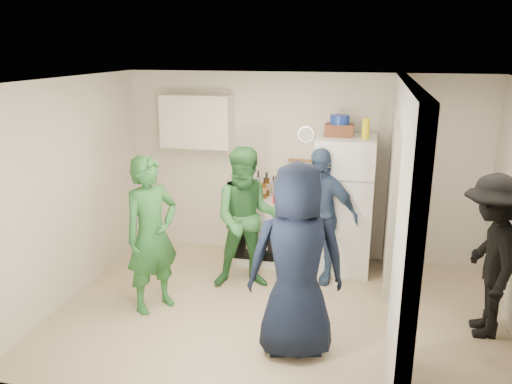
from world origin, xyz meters
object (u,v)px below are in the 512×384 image
fridge (343,205)px  person_denim (318,215)px  blue_bowl (340,119)px  yellow_cup_stack_top (366,129)px  person_nook (490,257)px  person_green_center (248,219)px  person_green_left (152,235)px  wicker_basket (339,130)px  stove (263,229)px  person_navy (297,261)px

fridge → person_denim: 0.48m
blue_bowl → yellow_cup_stack_top: size_ratio=0.96×
fridge → person_nook: fridge is taller
person_green_center → person_green_left: bearing=-154.4°
fridge → blue_bowl: 1.08m
person_denim → yellow_cup_stack_top: bearing=38.8°
wicker_basket → person_green_center: wicker_basket is taller
stove → blue_bowl: 1.79m
person_denim → person_nook: (1.78, -0.84, -0.01)m
wicker_basket → blue_bowl: (0.00, 0.00, 0.13)m
stove → blue_bowl: size_ratio=3.69×
blue_bowl → stove: bearing=-178.8°
stove → person_denim: (0.78, -0.42, 0.39)m
fridge → person_green_left: bearing=-142.3°
person_green_center → person_nook: (2.57, -0.47, -0.03)m
wicker_basket → blue_bowl: bearing=0.0°
yellow_cup_stack_top → person_denim: bearing=-150.0°
person_navy → person_green_left: bearing=-30.6°
wicker_basket → yellow_cup_stack_top: bearing=-25.1°
person_nook → fridge: bearing=-128.5°
person_green_center → yellow_cup_stack_top: bearing=12.3°
stove → person_green_center: 0.89m
stove → yellow_cup_stack_top: 1.92m
person_green_center → stove: bearing=74.5°
stove → person_navy: (0.76, -2.02, 0.49)m
wicker_basket → person_denim: (-0.18, -0.44, -0.98)m
stove → person_nook: 2.88m
stove → person_denim: 0.97m
fridge → person_green_center: bearing=-144.6°
person_green_center → person_denim: (0.79, 0.37, -0.02)m
blue_bowl → person_green_left: blue_bowl is taller
yellow_cup_stack_top → wicker_basket: bearing=154.9°
blue_bowl → person_denim: size_ratio=0.14×
person_green_left → person_green_center: person_green_left is taller
wicker_basket → blue_bowl: blue_bowl is taller
yellow_cup_stack_top → person_navy: (-0.53, -1.89, -0.94)m
fridge → person_green_center: (-1.07, -0.76, -0.01)m
fridge → yellow_cup_stack_top: (0.22, -0.10, 1.00)m
person_denim → person_green_center: bearing=-146.0°
person_nook → yellow_cup_stack_top: bearing=-130.6°
wicker_basket → person_green_center: size_ratio=0.20×
fridge → person_navy: size_ratio=0.94×
wicker_basket → yellow_cup_stack_top: yellow_cup_stack_top is taller
yellow_cup_stack_top → person_green_center: 1.77m
fridge → blue_bowl: bearing=153.4°
person_navy → fridge: bearing=-113.3°
yellow_cup_stack_top → person_green_left: 2.78m
person_navy → person_nook: 1.96m
stove → yellow_cup_stack_top: bearing=-5.8°
person_navy → person_nook: size_ratio=1.12×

